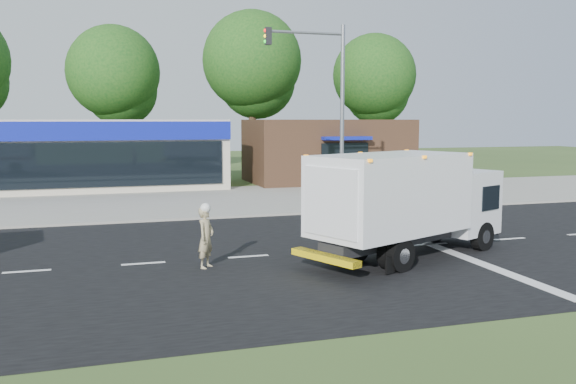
# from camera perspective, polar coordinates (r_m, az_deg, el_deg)

# --- Properties ---
(ground) EXTENTS (120.00, 120.00, 0.00)m
(ground) POSITION_cam_1_polar(r_m,az_deg,el_deg) (18.86, 5.21, -5.48)
(ground) COLOR #385123
(ground) RESTS_ON ground
(road_asphalt) EXTENTS (60.00, 14.00, 0.02)m
(road_asphalt) POSITION_cam_1_polar(r_m,az_deg,el_deg) (18.85, 5.21, -5.46)
(road_asphalt) COLOR black
(road_asphalt) RESTS_ON ground
(sidewalk) EXTENTS (60.00, 2.40, 0.12)m
(sidewalk) POSITION_cam_1_polar(r_m,az_deg,el_deg) (26.49, -1.52, -1.76)
(sidewalk) COLOR gray
(sidewalk) RESTS_ON ground
(parking_apron) EXTENTS (60.00, 9.00, 0.02)m
(parking_apron) POSITION_cam_1_polar(r_m,az_deg,el_deg) (32.07, -4.30, -0.37)
(parking_apron) COLOR gray
(parking_apron) RESTS_ON ground
(lane_markings) EXTENTS (55.20, 7.00, 0.01)m
(lane_markings) POSITION_cam_1_polar(r_m,az_deg,el_deg) (18.22, 10.79, -5.94)
(lane_markings) COLOR silver
(lane_markings) RESTS_ON road_asphalt
(ems_box_truck) EXTENTS (7.17, 4.72, 3.06)m
(ems_box_truck) POSITION_cam_1_polar(r_m,az_deg,el_deg) (17.79, 11.06, -0.55)
(ems_box_truck) COLOR black
(ems_box_truck) RESTS_ON ground
(emergency_worker) EXTENTS (0.68, 0.73, 1.78)m
(emergency_worker) POSITION_cam_1_polar(r_m,az_deg,el_deg) (16.59, -7.69, -4.12)
(emergency_worker) COLOR tan
(emergency_worker) RESTS_ON ground
(retail_strip_mall) EXTENTS (18.00, 6.20, 4.00)m
(retail_strip_mall) POSITION_cam_1_polar(r_m,az_deg,el_deg) (37.07, -20.15, 3.31)
(retail_strip_mall) COLOR beige
(retail_strip_mall) RESTS_ON ground
(brown_storefront) EXTENTS (10.00, 6.70, 4.00)m
(brown_storefront) POSITION_cam_1_polar(r_m,az_deg,el_deg) (39.63, 3.67, 3.89)
(brown_storefront) COLOR #382316
(brown_storefront) RESTS_ON ground
(traffic_signal_pole) EXTENTS (3.51, 0.25, 8.00)m
(traffic_signal_pole) POSITION_cam_1_polar(r_m,az_deg,el_deg) (26.38, 3.79, 8.79)
(traffic_signal_pole) COLOR gray
(traffic_signal_pole) RESTS_ON ground
(background_trees) EXTENTS (36.77, 7.39, 12.10)m
(background_trees) POSITION_cam_1_polar(r_m,az_deg,el_deg) (45.75, -9.45, 10.94)
(background_trees) COLOR #332114
(background_trees) RESTS_ON ground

